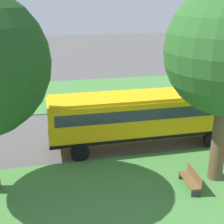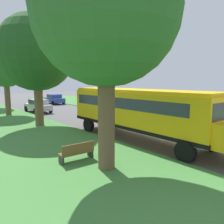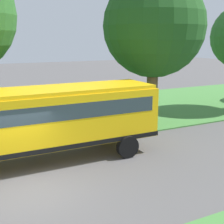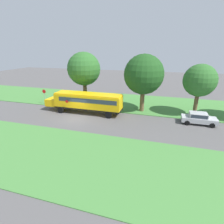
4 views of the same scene
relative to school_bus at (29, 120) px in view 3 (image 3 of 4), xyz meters
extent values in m
plane|color=#565454|center=(2.54, -0.66, -1.92)|extent=(120.00, 120.00, 0.00)
cube|color=yellow|center=(0.00, 0.29, -0.02)|extent=(2.50, 10.50, 2.20)
cube|color=yellow|center=(0.00, 0.29, 1.16)|extent=(2.35, 10.29, 0.16)
cube|color=black|center=(0.00, 0.29, -1.00)|extent=(2.54, 10.54, 0.20)
cube|color=#2D3842|center=(0.00, 0.59, 0.44)|extent=(2.53, 9.24, 0.64)
cylinder|color=black|center=(1.25, 3.96, -1.42)|extent=(0.30, 1.00, 1.00)
cylinder|color=black|center=(-1.25, 3.96, -1.42)|extent=(0.30, 1.00, 1.00)
cylinder|color=brown|center=(-3.23, 8.21, -0.11)|extent=(0.68, 0.68, 3.64)
sphere|color=#1E4C1C|center=(-3.23, 8.21, 3.98)|extent=(6.05, 6.05, 6.05)
sphere|color=#1E4C1C|center=(-3.92, 7.52, 4.32)|extent=(3.77, 3.77, 3.77)
cube|color=#333333|center=(-4.28, -0.72, -1.70)|extent=(0.10, 0.45, 0.45)
camera|label=1|loc=(-16.41, 5.54, 6.41)|focal=50.00mm
camera|label=2|loc=(-9.91, -9.11, 1.76)|focal=35.00mm
camera|label=3|loc=(12.64, -2.54, 3.24)|focal=50.00mm
camera|label=4|loc=(23.83, 11.15, 7.66)|focal=28.00mm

